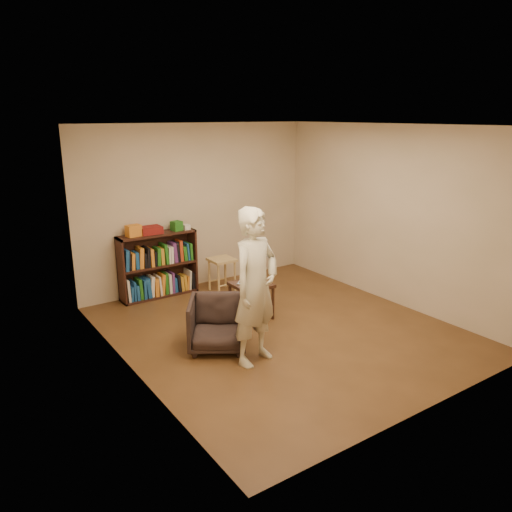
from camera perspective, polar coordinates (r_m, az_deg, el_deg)
floor at (r=6.63m, az=2.87°, el=-8.39°), size 4.50×4.50×0.00m
ceiling at (r=6.04m, az=3.23°, el=14.71°), size 4.50×4.50×0.00m
wall_back at (r=8.07m, az=-6.72°, el=5.64°), size 4.00×0.00×4.00m
wall_left at (r=5.27m, az=-14.53°, el=-0.29°), size 0.00×4.50×4.50m
wall_right at (r=7.56m, az=15.23°, el=4.50°), size 0.00×4.50×4.50m
bookshelf at (r=7.81m, az=-11.13°, el=-1.41°), size 1.20×0.30×1.00m
box_yellow at (r=7.50m, az=-13.82°, el=2.82°), size 0.22×0.17×0.17m
red_cloth at (r=7.63m, az=-11.98°, el=2.92°), size 0.32×0.24×0.11m
box_green at (r=7.76m, az=-9.07°, el=3.42°), size 0.17×0.17×0.15m
box_white at (r=7.81m, az=-7.98°, el=3.30°), size 0.11×0.11×0.08m
stool at (r=7.87m, az=-3.93°, el=-1.02°), size 0.37×0.37×0.54m
armchair at (r=6.03m, az=-4.40°, el=-7.72°), size 0.94×0.94×0.63m
side_table at (r=6.84m, az=-0.54°, el=-3.80°), size 0.49×0.49×0.50m
laptop at (r=6.84m, az=-0.62°, el=-2.54°), size 0.40×0.40×0.24m
person at (r=5.50m, az=-0.05°, el=-3.56°), size 0.74×0.59×1.78m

